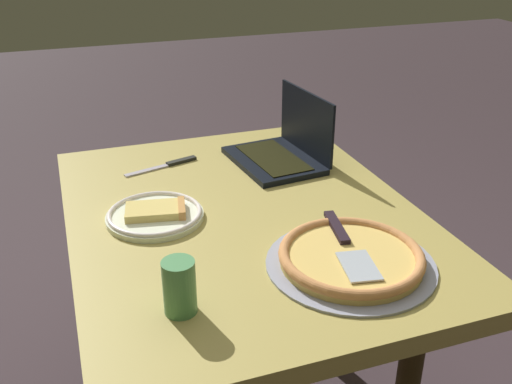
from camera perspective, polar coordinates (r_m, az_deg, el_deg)
The scene contains 6 objects.
dining_table at distance 1.57m, azimuth -1.23°, elevation -5.09°, with size 1.15×0.89×0.77m.
laptop at distance 1.81m, azimuth 2.73°, elevation 4.32°, with size 0.33×0.26×0.21m.
pizza_plate at distance 1.50m, azimuth -9.84°, elevation -2.15°, with size 0.25×0.25×0.04m.
pizza_tray at distance 1.31m, azimuth 9.29°, elevation -6.36°, with size 0.38×0.38×0.04m.
table_knife at distance 1.81m, azimuth -8.57°, elevation 2.68°, with size 0.08×0.23×0.01m.
drink_cup at distance 1.14m, azimuth -7.53°, elevation -9.17°, with size 0.07×0.07×0.11m.
Camera 1 is at (-1.28, 0.41, 1.48)m, focal length 40.77 mm.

